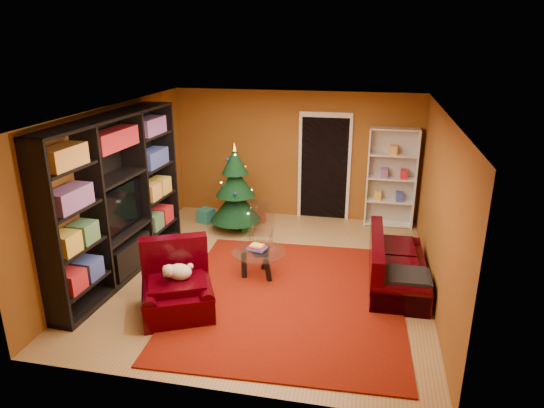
% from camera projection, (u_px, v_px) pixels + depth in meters
% --- Properties ---
extents(floor, '(5.00, 5.50, 0.05)m').
position_uv_depth(floor, '(267.00, 275.00, 7.79)').
color(floor, '#9B7443').
rests_on(floor, ground).
extents(ceiling, '(5.00, 5.50, 0.05)m').
position_uv_depth(ceiling, '(266.00, 109.00, 6.91)').
color(ceiling, silver).
rests_on(ceiling, wall_back).
extents(wall_back, '(5.00, 0.05, 2.60)m').
position_uv_depth(wall_back, '(296.00, 155.00, 9.92)').
color(wall_back, brown).
rests_on(wall_back, ground).
extents(wall_left, '(0.05, 5.50, 2.60)m').
position_uv_depth(wall_left, '(114.00, 187.00, 7.84)').
color(wall_left, brown).
rests_on(wall_left, ground).
extents(wall_right, '(0.05, 5.50, 2.60)m').
position_uv_depth(wall_right, '(440.00, 208.00, 6.87)').
color(wall_right, brown).
rests_on(wall_right, ground).
extents(doorway, '(1.06, 0.60, 2.16)m').
position_uv_depth(doorway, '(324.00, 169.00, 9.84)').
color(doorway, black).
rests_on(doorway, floor).
extents(rug, '(3.35, 3.86, 0.02)m').
position_uv_depth(rug, '(290.00, 297.00, 7.06)').
color(rug, maroon).
rests_on(rug, floor).
extents(media_unit, '(0.67, 3.31, 2.52)m').
position_uv_depth(media_unit, '(115.00, 199.00, 7.39)').
color(media_unit, black).
rests_on(media_unit, floor).
extents(christmas_tree, '(1.23, 1.23, 1.76)m').
position_uv_depth(christmas_tree, '(235.00, 188.00, 9.25)').
color(christmas_tree, black).
rests_on(christmas_tree, floor).
extents(gift_box_teal, '(0.36, 0.36, 0.28)m').
position_uv_depth(gift_box_teal, '(206.00, 215.00, 9.89)').
color(gift_box_teal, '#207979').
rests_on(gift_box_teal, floor).
extents(gift_box_green, '(0.31, 0.31, 0.24)m').
position_uv_depth(gift_box_green, '(247.00, 225.00, 9.46)').
color(gift_box_green, '#2A6E2A').
rests_on(gift_box_green, floor).
extents(gift_box_red, '(0.24, 0.24, 0.21)m').
position_uv_depth(gift_box_red, '(260.00, 217.00, 9.90)').
color(gift_box_red, maroon).
rests_on(gift_box_red, floor).
extents(white_bookshelf, '(0.93, 0.34, 2.01)m').
position_uv_depth(white_bookshelf, '(391.00, 178.00, 9.46)').
color(white_bookshelf, white).
rests_on(white_bookshelf, floor).
extents(armchair, '(1.35, 1.35, 0.80)m').
position_uv_depth(armchair, '(177.00, 287.00, 6.57)').
color(armchair, black).
rests_on(armchair, rug).
extents(dog, '(0.49, 0.44, 0.26)m').
position_uv_depth(dog, '(180.00, 272.00, 6.56)').
color(dog, beige).
rests_on(dog, armchair).
extents(sofa, '(0.86, 1.84, 0.79)m').
position_uv_depth(sofa, '(398.00, 261.00, 7.31)').
color(sofa, black).
rests_on(sofa, rug).
extents(coffee_table, '(1.03, 1.03, 0.54)m').
position_uv_depth(coffee_table, '(259.00, 264.00, 7.62)').
color(coffee_table, gray).
rests_on(coffee_table, rug).
extents(acrylic_chair, '(0.48, 0.51, 0.83)m').
position_uv_depth(acrylic_chair, '(261.00, 231.00, 8.39)').
color(acrylic_chair, '#66605B').
rests_on(acrylic_chair, rug).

